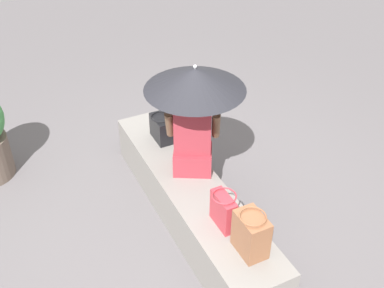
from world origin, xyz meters
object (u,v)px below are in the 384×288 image
Objects in this scene: handbag_black at (162,128)px; parasol at (195,79)px; person_seated at (193,134)px; shoulder_bag_spare at (224,210)px; tote_bag_canvas at (251,234)px.

parasol is at bearing 10.05° from handbag_black.
handbag_black is at bearing -173.34° from person_seated.
shoulder_bag_spare is (0.74, -0.10, -0.23)m from person_seated.
parasol is 1.08m from shoulder_bag_spare.
person_seated reaches higher than handbag_black.
shoulder_bag_spare reaches higher than handbag_black.
handbag_black is (-0.54, -0.10, -0.78)m from parasol.
tote_bag_canvas is 0.33m from shoulder_bag_spare.
person_seated is at bearing -54.73° from parasol.
parasol reaches higher than handbag_black.
tote_bag_canvas is at bearing -4.21° from parasol.
parasol reaches higher than tote_bag_canvas.
parasol is 1.31m from tote_bag_canvas.
tote_bag_canvas is 1.16× the size of shoulder_bag_spare.
tote_bag_canvas is (1.06, -0.05, -0.21)m from person_seated.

